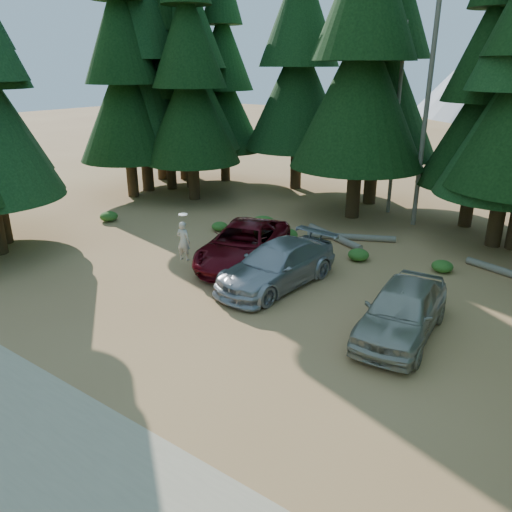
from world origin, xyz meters
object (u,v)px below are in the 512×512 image
object	(u,v)px
silver_minivan_right	(402,310)
frisbee_player	(183,241)
log_mid	(334,237)
silver_minivan_center	(277,265)
red_pickup	(244,244)
log_left	(351,237)

from	to	relation	value
silver_minivan_right	frisbee_player	world-z (taller)	frisbee_player
silver_minivan_right	log_mid	distance (m)	9.12
silver_minivan_center	silver_minivan_right	size ratio (longest dim) A/B	1.11
red_pickup	frisbee_player	size ratio (longest dim) A/B	3.02
log_left	log_mid	size ratio (longest dim) A/B	1.09
log_mid	frisbee_player	bearing A→B (deg)	-92.87
red_pickup	log_mid	world-z (taller)	red_pickup
red_pickup	silver_minivan_center	xyz separation A→B (m)	(2.40, -1.10, -0.03)
frisbee_player	log_mid	xyz separation A→B (m)	(3.51, 6.67, -0.96)
silver_minivan_center	log_mid	bearing A→B (deg)	101.91
silver_minivan_right	log_left	bearing A→B (deg)	120.08
silver_minivan_right	frisbee_player	size ratio (longest dim) A/B	2.53
red_pickup	frisbee_player	world-z (taller)	frisbee_player
silver_minivan_center	frisbee_player	bearing A→B (deg)	-165.24
red_pickup	log_mid	distance (m)	5.24
log_left	log_mid	bearing A→B (deg)	-171.31
red_pickup	silver_minivan_center	size ratio (longest dim) A/B	1.08
silver_minivan_right	log_mid	bearing A→B (deg)	125.23
silver_minivan_right	log_left	distance (m)	9.07
frisbee_player	log_mid	size ratio (longest dim) A/B	0.52
silver_minivan_center	frisbee_player	xyz separation A→B (m)	(-4.18, -0.68, 0.32)
silver_minivan_center	log_left	xyz separation A→B (m)	(0.01, 6.45, -0.66)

